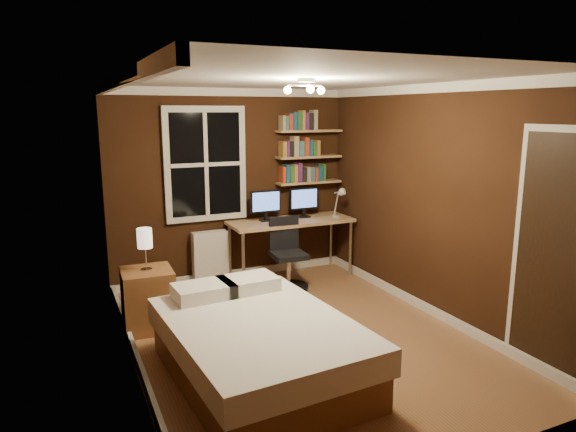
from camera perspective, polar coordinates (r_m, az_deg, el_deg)
name	(u,v)px	position (r m, az deg, el deg)	size (l,w,h in m)	color
floor	(300,337)	(5.28, 1.36, -13.25)	(4.20, 4.20, 0.00)	brown
wall_back	(231,186)	(6.81, -6.31, 3.37)	(3.20, 0.04, 2.50)	black
wall_left	(127,230)	(4.44, -17.49, -1.52)	(0.04, 4.20, 2.50)	black
wall_right	(434,202)	(5.75, 15.92, 1.48)	(0.04, 4.20, 2.50)	black
ceiling	(301,79)	(4.80, 1.51, 14.98)	(3.20, 4.20, 0.02)	white
window	(205,164)	(6.64, -9.16, 5.69)	(1.06, 0.06, 1.46)	silver
door	(558,260)	(4.75, 27.82, -4.30)	(0.03, 0.82, 2.05)	black
ceiling_fixture	(306,90)	(4.70, 2.05, 13.83)	(0.44, 0.44, 0.18)	beige
bookshelf_lower	(309,182)	(7.11, 2.30, 3.77)	(0.92, 0.22, 0.03)	#A97F52
books_row_lower	(309,173)	(7.09, 2.31, 4.82)	(0.66, 0.16, 0.23)	#97371B
bookshelf_middle	(309,157)	(7.07, 2.33, 6.59)	(0.92, 0.22, 0.03)	#A97F52
books_row_middle	(309,147)	(7.06, 2.34, 7.64)	(0.54, 0.16, 0.23)	navy
bookshelf_upper	(309,131)	(7.05, 2.35, 9.42)	(0.92, 0.22, 0.03)	#A97F52
books_row_upper	(309,121)	(7.04, 2.36, 10.48)	(0.54, 0.16, 0.23)	#255626
bed	(258,347)	(4.44, -3.31, -14.29)	(1.51, 2.01, 0.65)	brown
nightstand	(148,299)	(5.54, -15.28, -8.93)	(0.50, 0.50, 0.63)	brown
bedside_lamp	(145,249)	(5.38, -15.58, -3.60)	(0.15, 0.15, 0.43)	white
radiator	(210,257)	(6.79, -8.63, -4.56)	(0.46, 0.16, 0.69)	silver
desk	(291,224)	(6.85, 0.31, -0.93)	(1.66, 0.62, 0.79)	#A97F52
monitor_left	(266,206)	(6.75, -2.50, 1.15)	(0.42, 0.12, 0.41)	black
monitor_right	(304,203)	(6.97, 1.77, 1.50)	(0.42, 0.12, 0.41)	black
desk_lamp	(339,202)	(6.95, 5.70, 1.55)	(0.14, 0.32, 0.44)	silver
office_chair	(287,263)	(6.50, -0.06, -5.24)	(0.50, 0.50, 0.90)	black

